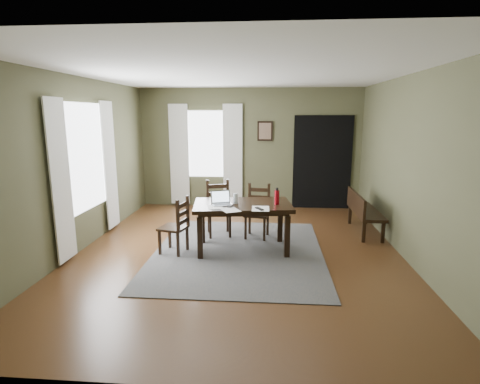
# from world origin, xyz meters

# --- Properties ---
(ground) EXTENTS (5.00, 6.00, 0.01)m
(ground) POSITION_xyz_m (0.00, 0.00, -0.01)
(ground) COLOR #492C16
(room_shell) EXTENTS (5.02, 6.02, 2.71)m
(room_shell) POSITION_xyz_m (0.00, 0.00, 1.80)
(room_shell) COLOR #4D4E33
(room_shell) RESTS_ON ground
(rug) EXTENTS (2.60, 3.20, 0.01)m
(rug) POSITION_xyz_m (0.00, 0.00, 0.01)
(rug) COLOR #434343
(rug) RESTS_ON ground
(dining_table) EXTENTS (1.60, 1.08, 0.75)m
(dining_table) POSITION_xyz_m (0.06, 0.10, 0.67)
(dining_table) COLOR black
(dining_table) RESTS_ON rug
(chair_end) EXTENTS (0.47, 0.47, 0.88)m
(chair_end) POSITION_xyz_m (-0.95, -0.13, 0.43)
(chair_end) COLOR black
(chair_end) RESTS_ON rug
(chair_back_left) EXTENTS (0.51, 0.51, 0.97)m
(chair_back_left) POSITION_xyz_m (-0.42, 0.84, 0.48)
(chair_back_left) COLOR black
(chair_back_left) RESTS_ON rug
(chair_back_right) EXTENTS (0.46, 0.46, 0.92)m
(chair_back_right) POSITION_xyz_m (0.27, 0.77, 0.46)
(chair_back_right) COLOR black
(chair_back_right) RESTS_ON rug
(bench) EXTENTS (0.42, 1.30, 0.73)m
(bench) POSITION_xyz_m (2.15, 1.18, 0.44)
(bench) COLOR black
(bench) RESTS_ON ground
(laptop) EXTENTS (0.37, 0.33, 0.21)m
(laptop) POSITION_xyz_m (-0.26, 0.01, 0.81)
(laptop) COLOR #B7B7BC
(laptop) RESTS_ON dining_table
(computer_mouse) EXTENTS (0.09, 0.12, 0.04)m
(computer_mouse) POSITION_xyz_m (-0.11, -0.15, 0.78)
(computer_mouse) COLOR #3F3F42
(computer_mouse) RESTS_ON dining_table
(tv_remote) EXTENTS (0.14, 0.18, 0.02)m
(tv_remote) POSITION_xyz_m (0.33, -0.26, 0.77)
(tv_remote) COLOR black
(tv_remote) RESTS_ON dining_table
(drinking_glass) EXTENTS (0.09, 0.09, 0.16)m
(drinking_glass) POSITION_xyz_m (-0.05, 0.09, 0.84)
(drinking_glass) COLOR silver
(drinking_glass) RESTS_ON dining_table
(water_bottle) EXTENTS (0.08, 0.08, 0.26)m
(water_bottle) POSITION_xyz_m (0.59, 0.08, 0.88)
(water_bottle) COLOR #A50C18
(water_bottle) RESTS_ON dining_table
(paper_a) EXTENTS (0.27, 0.32, 0.00)m
(paper_a) POSITION_xyz_m (-0.34, -0.16, 0.76)
(paper_a) COLOR white
(paper_a) RESTS_ON dining_table
(paper_b) EXTENTS (0.26, 0.34, 0.00)m
(paper_b) POSITION_xyz_m (0.34, -0.21, 0.76)
(paper_b) COLOR white
(paper_b) RESTS_ON dining_table
(paper_e) EXTENTS (0.35, 0.38, 0.00)m
(paper_e) POSITION_xyz_m (-0.09, -0.32, 0.76)
(paper_e) COLOR white
(paper_e) RESTS_ON dining_table
(window_left) EXTENTS (0.01, 1.30, 1.70)m
(window_left) POSITION_xyz_m (-2.47, 0.20, 1.45)
(window_left) COLOR white
(window_left) RESTS_ON ground
(window_back) EXTENTS (1.00, 0.01, 1.50)m
(window_back) POSITION_xyz_m (-1.00, 2.97, 1.45)
(window_back) COLOR white
(window_back) RESTS_ON ground
(curtain_left_near) EXTENTS (0.03, 0.48, 2.30)m
(curtain_left_near) POSITION_xyz_m (-2.44, -0.62, 1.20)
(curtain_left_near) COLOR silver
(curtain_left_near) RESTS_ON ground
(curtain_left_far) EXTENTS (0.03, 0.48, 2.30)m
(curtain_left_far) POSITION_xyz_m (-2.44, 1.02, 1.20)
(curtain_left_far) COLOR silver
(curtain_left_far) RESTS_ON ground
(curtain_back_left) EXTENTS (0.44, 0.03, 2.30)m
(curtain_back_left) POSITION_xyz_m (-1.62, 2.94, 1.20)
(curtain_back_left) COLOR silver
(curtain_back_left) RESTS_ON ground
(curtain_back_right) EXTENTS (0.44, 0.03, 2.30)m
(curtain_back_right) POSITION_xyz_m (-0.38, 2.94, 1.20)
(curtain_back_right) COLOR silver
(curtain_back_right) RESTS_ON ground
(framed_picture) EXTENTS (0.34, 0.03, 0.44)m
(framed_picture) POSITION_xyz_m (0.35, 2.97, 1.75)
(framed_picture) COLOR black
(framed_picture) RESTS_ON ground
(doorway_back) EXTENTS (1.30, 0.03, 2.10)m
(doorway_back) POSITION_xyz_m (1.65, 2.97, 1.05)
(doorway_back) COLOR black
(doorway_back) RESTS_ON ground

